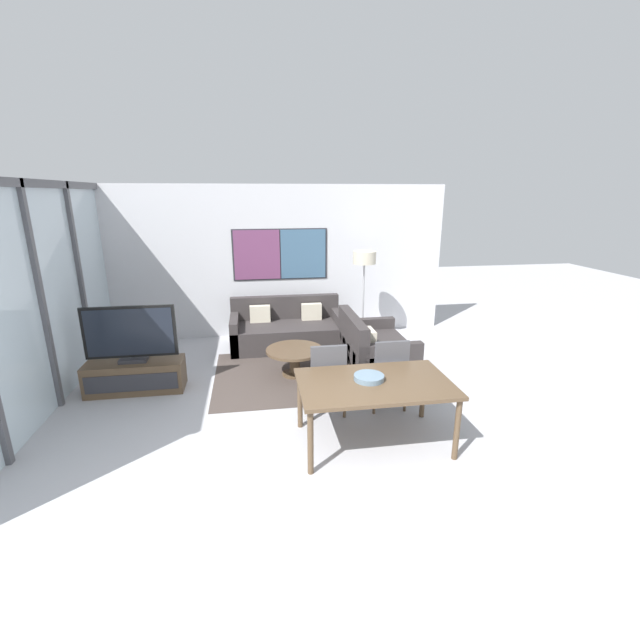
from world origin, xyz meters
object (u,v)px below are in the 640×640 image
Objects in this scene: coffee_table at (295,355)px; fruit_bowl at (369,377)px; tv_console at (136,376)px; sofa_main at (287,331)px; dining_chair_centre at (388,371)px; floor_lamp at (364,263)px; television at (130,334)px; dining_chair_left at (327,376)px; sofa_side at (372,350)px; dining_table at (374,388)px.

fruit_bowl is at bearing -72.16° from coffee_table.
fruit_bowl is at bearing -31.07° from tv_console.
sofa_main is 2.78m from dining_chair_centre.
fruit_bowl is 0.19× the size of floor_lamp.
sofa_main is at bearing 34.49° from tv_console.
dining_chair_centre is (3.27, -1.04, -0.31)m from television.
television is 3.31m from fruit_bowl.
sofa_main is 2.62m from dining_chair_left.
tv_console is 3.47m from sofa_side.
television is 3.38m from dining_table.
television reaches higher than fruit_bowl.
dining_chair_centre reaches higher than sofa_side.
coffee_table is 2.21m from floor_lamp.
dining_chair_left is at bearing -23.27° from television.
fruit_bowl reaches higher than coffee_table.
floor_lamp is (0.72, 3.24, 0.81)m from dining_table.
floor_lamp is (0.15, 1.16, 1.19)m from sofa_side.
coffee_table is at bearing 130.51° from dining_chair_centre.
dining_chair_left is 1.00× the size of dining_chair_centre.
tv_console is at bearing -175.19° from coffee_table.
television reaches higher than dining_chair_left.
floor_lamp is (0.33, 2.52, 0.94)m from dining_chair_centre.
television is at bearing 95.23° from sofa_side.
coffee_table is 0.52× the size of dining_table.
tv_console is at bearing 162.38° from dining_chair_centre.
coffee_table is 1.63m from dining_chair_centre.
television is 2.29m from coffee_table.
floor_lamp is (1.38, -0.05, 1.19)m from sofa_main.
dining_chair_left is at bearing 119.48° from dining_table.
floor_lamp is at bearing 76.38° from fruit_bowl.
sofa_main is 1.72m from sofa_side.
sofa_side is 0.85× the size of floor_lamp.
dining_chair_left is (2.49, -1.07, 0.30)m from tv_console.
sofa_main is 2.10× the size of dining_chair_left.
coffee_table is (2.22, 0.19, -0.51)m from television.
floor_lamp reaches higher than coffee_table.
dining_table is at bearing -118.41° from dining_chair_centre.
television is (0.00, 0.00, 0.61)m from tv_console.
floor_lamp is at bearing 77.39° from dining_table.
dining_chair_centre is at bearing 56.73° from fruit_bowl.
tv_console is 1.37× the size of dining_chair_centre.
dining_chair_left is at bearing 118.31° from fruit_bowl.
sofa_side is (3.45, 0.32, 0.06)m from tv_console.
dining_chair_left reaches higher than coffee_table.
dining_chair_left is at bearing -23.26° from tv_console.
tv_console is 3.35m from fruit_bowl.
sofa_side is (3.45, 0.32, -0.55)m from television.
sofa_main is (2.22, 1.53, -0.55)m from television.
dining_table is 0.97× the size of floor_lamp.
sofa_main and sofa_side have the same top height.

